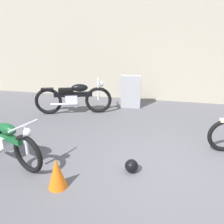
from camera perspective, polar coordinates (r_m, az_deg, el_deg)
name	(u,v)px	position (r m, az deg, el deg)	size (l,w,h in m)	color
ground_plane	(166,172)	(4.74, 12.57, -13.64)	(40.00, 40.00, 0.00)	#56565B
building_wall	(169,47)	(8.25, 13.35, 14.69)	(18.00, 0.30, 3.54)	#B2A893
stone_marker	(131,92)	(7.55, 4.45, 4.79)	(0.61, 0.20, 1.02)	#9E9EA3
helmet	(131,166)	(4.58, 4.60, -12.55)	(0.25, 0.25, 0.25)	black
traffic_cone	(57,173)	(4.23, -12.88, -13.89)	(0.32, 0.32, 0.55)	orange
motorcycle_green	(4,140)	(5.16, -24.07, -6.04)	(2.01, 0.99, 0.96)	black
motorcycle_black	(74,98)	(7.14, -8.93, 3.34)	(2.18, 0.86, 1.00)	black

